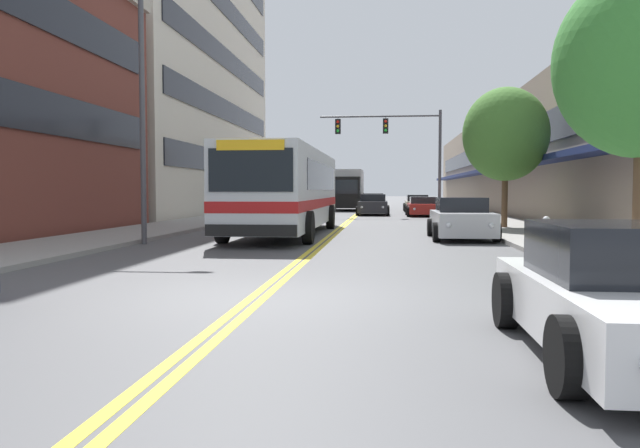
% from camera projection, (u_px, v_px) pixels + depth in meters
% --- Properties ---
extents(ground_plane, '(240.00, 240.00, 0.00)m').
position_uv_depth(ground_plane, '(360.00, 212.00, 46.17)').
color(ground_plane, '#4C4C4F').
extents(sidewalk_left, '(3.37, 106.00, 0.13)m').
position_uv_depth(sidewalk_left, '(265.00, 211.00, 46.92)').
color(sidewalk_left, gray).
rests_on(sidewalk_left, ground_plane).
extents(sidewalk_right, '(3.37, 106.00, 0.13)m').
position_uv_depth(sidewalk_right, '(458.00, 212.00, 45.41)').
color(sidewalk_right, gray).
rests_on(sidewalk_right, ground_plane).
extents(centre_line, '(0.34, 106.00, 0.01)m').
position_uv_depth(centre_line, '(360.00, 212.00, 46.17)').
color(centre_line, yellow).
rests_on(centre_line, ground_plane).
extents(office_tower_left, '(12.08, 27.59, 28.45)m').
position_uv_depth(office_tower_left, '(143.00, 10.00, 43.63)').
color(office_tower_left, beige).
rests_on(office_tower_left, ground_plane).
extents(storefront_row_right, '(9.10, 68.00, 7.16)m').
position_uv_depth(storefront_row_right, '(543.00, 163.00, 44.60)').
color(storefront_row_right, gray).
rests_on(storefront_row_right, ground_plane).
extents(city_bus, '(2.94, 12.33, 3.02)m').
position_uv_depth(city_bus, '(287.00, 188.00, 23.02)').
color(city_bus, silver).
rests_on(city_bus, ground_plane).
extents(car_slate_blue_parked_left_mid, '(2.02, 4.77, 1.29)m').
position_uv_depth(car_slate_blue_parked_left_mid, '(279.00, 207.00, 36.86)').
color(car_slate_blue_parked_left_mid, '#475675').
rests_on(car_slate_blue_parked_left_mid, ground_plane).
extents(car_champagne_parked_left_far, '(2.20, 4.37, 1.18)m').
position_uv_depth(car_champagne_parked_left_far, '(295.00, 205.00, 43.01)').
color(car_champagne_parked_left_far, beige).
rests_on(car_champagne_parked_left_far, ground_plane).
extents(car_white_parked_right_foreground, '(2.14, 4.19, 1.30)m').
position_uv_depth(car_white_parked_right_foreground, '(632.00, 296.00, 6.03)').
color(car_white_parked_right_foreground, white).
rests_on(car_white_parked_right_foreground, ground_plane).
extents(car_silver_parked_right_mid, '(2.06, 4.31, 1.38)m').
position_uv_depth(car_silver_parked_right_mid, '(461.00, 220.00, 20.69)').
color(car_silver_parked_right_mid, '#B7B7BC').
rests_on(car_silver_parked_right_mid, ground_plane).
extents(car_beige_parked_right_far, '(2.02, 4.83, 1.27)m').
position_uv_depth(car_beige_parked_right_far, '(417.00, 204.00, 47.01)').
color(car_beige_parked_right_far, '#BCAD89').
rests_on(car_beige_parked_right_far, ground_plane).
extents(car_red_parked_right_end, '(2.15, 4.70, 1.20)m').
position_uv_depth(car_red_parked_right_end, '(423.00, 207.00, 39.11)').
color(car_red_parked_right_end, maroon).
rests_on(car_red_parked_right_end, ground_plane).
extents(car_black_moving_lead, '(2.12, 4.56, 1.35)m').
position_uv_depth(car_black_moving_lead, '(373.00, 202.00, 50.94)').
color(car_black_moving_lead, black).
rests_on(car_black_moving_lead, ground_plane).
extents(car_charcoal_moving_second, '(2.13, 4.55, 1.35)m').
position_uv_depth(car_charcoal_moving_second, '(373.00, 205.00, 40.80)').
color(car_charcoal_moving_second, '#232328').
rests_on(car_charcoal_moving_second, ground_plane).
extents(box_truck, '(2.74, 7.29, 3.27)m').
position_uv_depth(box_truck, '(347.00, 190.00, 50.59)').
color(box_truck, black).
rests_on(box_truck, ground_plane).
extents(traffic_signal_mast, '(7.49, 0.38, 6.53)m').
position_uv_depth(traffic_signal_mast, '(398.00, 140.00, 38.45)').
color(traffic_signal_mast, '#47474C').
rests_on(traffic_signal_mast, ground_plane).
extents(street_lamp_left_near, '(2.27, 0.28, 8.59)m').
position_uv_depth(street_lamp_left_near, '(151.00, 74.00, 18.41)').
color(street_lamp_left_near, '#47474C').
rests_on(street_lamp_left_near, ground_plane).
extents(street_tree_right_mid, '(3.42, 3.42, 5.63)m').
position_uv_depth(street_tree_right_mid, '(506.00, 134.00, 25.07)').
color(street_tree_right_mid, brown).
rests_on(street_tree_right_mid, sidewalk_right).
extents(fire_hydrant, '(0.29, 0.21, 0.84)m').
position_uv_depth(fire_hydrant, '(546.00, 233.00, 15.74)').
color(fire_hydrant, '#B7B7BC').
rests_on(fire_hydrant, sidewalk_right).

